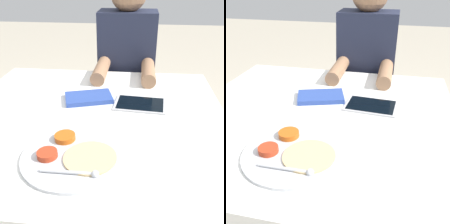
# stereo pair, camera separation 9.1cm
# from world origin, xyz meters

# --- Properties ---
(dining_table) EXTENTS (1.06, 1.00, 0.71)m
(dining_table) POSITION_xyz_m (0.00, 0.00, 0.35)
(dining_table) COLOR silver
(dining_table) RESTS_ON ground_plane
(thali_tray) EXTENTS (0.32, 0.32, 0.03)m
(thali_tray) POSITION_xyz_m (-0.00, -0.26, 0.71)
(thali_tray) COLOR #B7BABF
(thali_tray) RESTS_ON dining_table
(red_notebook) EXTENTS (0.23, 0.18, 0.02)m
(red_notebook) POSITION_xyz_m (-0.03, 0.13, 0.71)
(red_notebook) COLOR silver
(red_notebook) RESTS_ON dining_table
(tablet_device) EXTENTS (0.22, 0.16, 0.01)m
(tablet_device) POSITION_xyz_m (0.19, 0.11, 0.71)
(tablet_device) COLOR #B7B7BC
(tablet_device) RESTS_ON dining_table
(person_diner) EXTENTS (0.33, 0.48, 1.19)m
(person_diner) POSITION_xyz_m (0.11, 0.64, 0.57)
(person_diner) COLOR black
(person_diner) RESTS_ON ground_plane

